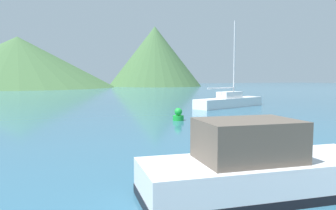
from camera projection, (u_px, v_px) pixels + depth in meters
The scene contains 5 objects.
motorboat_near at pixel (285, 170), 7.37m from camera, with size 6.67×2.78×2.17m.
sailboat_inner at pixel (229, 101), 28.54m from camera, with size 7.85×3.83×7.49m.
buoy_marker at pixel (178, 115), 19.68m from camera, with size 0.66×0.66×0.75m.
hill_central at pixel (18, 62), 83.38m from camera, with size 48.60×48.60×12.89m.
hill_east at pixel (155, 56), 96.02m from camera, with size 27.20×27.20×17.39m.
Camera 1 is at (-7.63, -0.91, 2.59)m, focal length 35.00 mm.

